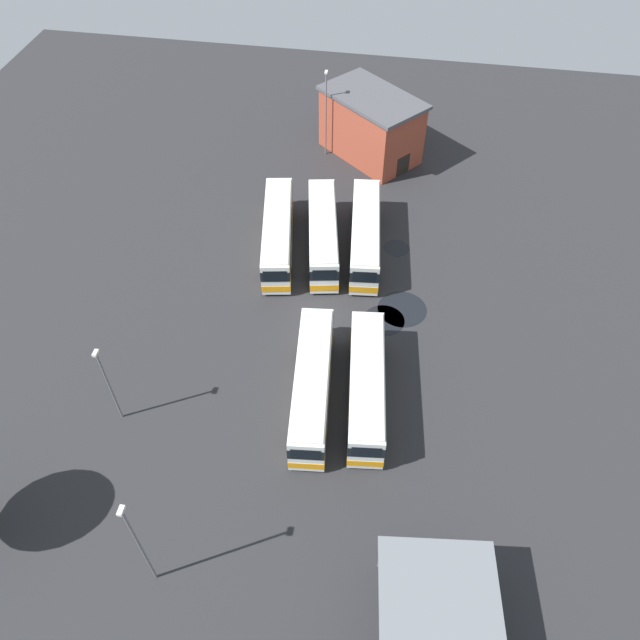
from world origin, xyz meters
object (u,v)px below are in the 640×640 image
bus_row1_slot2 (366,386)px  bus_row0_slot0 (278,233)px  bus_row0_slot2 (365,234)px  lamp_post_mid_lot (326,111)px  bus_row0_slot1 (323,233)px  lamp_post_by_building (139,543)px  maintenance_shelter (442,635)px  depot_building (371,125)px  lamp_post_near_entrance (108,383)px  bus_row1_slot1 (312,385)px

bus_row1_slot2 → bus_row0_slot0: bearing=-147.4°
bus_row0_slot0 → bus_row0_slot2: size_ratio=1.01×
lamp_post_mid_lot → bus_row0_slot2: bearing=22.1°
bus_row0_slot1 → lamp_post_by_building: 32.11m
bus_row0_slot0 → bus_row0_slot1: 4.12m
bus_row0_slot2 → maintenance_shelter: bearing=13.5°
bus_row0_slot0 → depot_building: (-17.19, 6.53, 1.52)m
maintenance_shelter → lamp_post_mid_lot: lamp_post_mid_lot is taller
depot_building → lamp_post_near_entrance: (37.33, -14.06, 0.76)m
lamp_post_near_entrance → bus_row0_slot1: bearing=150.8°
lamp_post_mid_lot → bus_row1_slot1: bearing=7.6°
bus_row1_slot2 → lamp_post_by_building: size_ratio=1.29×
bus_row1_slot2 → lamp_post_near_entrance: size_ratio=1.59×
bus_row1_slot1 → lamp_post_near_entrance: size_ratio=1.66×
bus_row1_slot2 → lamp_post_mid_lot: size_ratio=1.27×
bus_row0_slot1 → bus_row0_slot2: (-0.53, 3.85, 0.00)m
bus_row1_slot1 → maintenance_shelter: 18.95m
bus_row1_slot2 → depot_building: bearing=-173.9°
bus_row0_slot0 → bus_row0_slot1: same height
maintenance_shelter → bus_row0_slot1: bearing=-160.1°
bus_row0_slot1 → maintenance_shelter: 35.14m
bus_row0_slot1 → lamp_post_by_building: lamp_post_by_building is taller
bus_row0_slot2 → bus_row1_slot2: (16.89, 2.14, -0.00)m
bus_row0_slot2 → maintenance_shelter: maintenance_shelter is taller
bus_row0_slot2 → depot_building: 16.14m
bus_row0_slot2 → lamp_post_near_entrance: (21.32, -15.45, 2.28)m
lamp_post_by_building → maintenance_shelter: bearing=85.0°
bus_row0_slot2 → depot_building: bearing=-175.0°
lamp_post_mid_lot → depot_building: bearing=100.3°
bus_row0_slot0 → lamp_post_near_entrance: bearing=-20.5°
bus_row0_slot2 → lamp_post_mid_lot: (-15.15, -6.16, 3.25)m
bus_row0_slot2 → lamp_post_by_building: bearing=-15.7°
depot_building → lamp_post_mid_lot: (0.86, -4.76, 1.73)m
bus_row1_slot2 → lamp_post_by_building: bearing=-36.2°
bus_row0_slot2 → bus_row1_slot2: 17.02m
bus_row0_slot1 → bus_row1_slot2: 17.41m
bus_row0_slot2 → bus_row1_slot1: 17.56m
bus_row1_slot2 → lamp_post_by_building: lamp_post_by_building is taller
bus_row1_slot2 → lamp_post_near_entrance: 18.28m
bus_row0_slot2 → bus_row1_slot2: size_ratio=1.06×
lamp_post_mid_lot → lamp_post_by_building: size_ratio=1.02×
bus_row0_slot1 → lamp_post_by_building: size_ratio=1.34×
lamp_post_near_entrance → lamp_post_by_building: lamp_post_by_building is taller
bus_row0_slot2 → lamp_post_by_building: (32.07, -8.99, 3.17)m
maintenance_shelter → lamp_post_near_entrance: size_ratio=1.45×
depot_building → lamp_post_mid_lot: size_ratio=1.30×
depot_building → bus_row0_slot1: bearing=-8.4°
bus_row0_slot2 → depot_building: size_ratio=1.03×
depot_building → maintenance_shelter: depot_building is taller
depot_building → lamp_post_by_building: 48.71m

